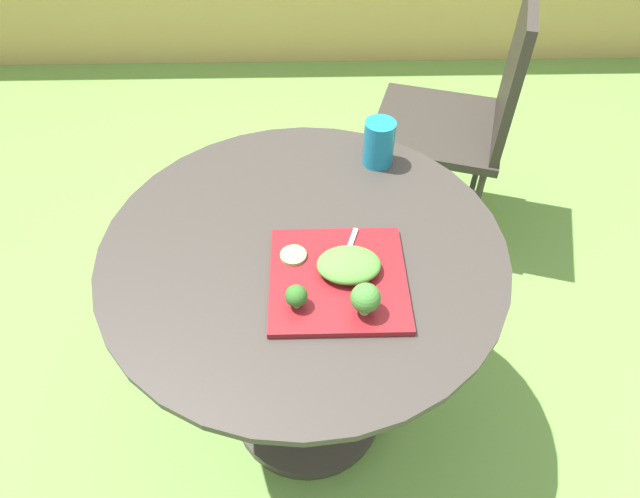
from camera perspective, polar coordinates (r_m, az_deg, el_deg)
name	(u,v)px	position (r m, az deg, el deg)	size (l,w,h in m)	color
ground_plane	(308,408)	(1.75, -1.21, -16.06)	(12.00, 12.00, 0.00)	#669342
patio_table	(306,321)	(1.37, -1.50, -7.46)	(0.86, 0.86, 0.72)	#38332D
patio_chair	(469,108)	(1.99, 15.17, 13.92)	(0.55, 0.55, 0.90)	#332D28
salad_plate	(338,279)	(1.09, 1.88, -3.09)	(0.27, 0.27, 0.01)	maroon
drinking_glass	(379,145)	(1.34, 6.08, 10.62)	(0.07, 0.07, 0.11)	teal
fork	(345,260)	(1.11, 2.57, -1.15)	(0.06, 0.15, 0.00)	silver
lettuce_mound	(349,265)	(1.08, 2.99, -1.64)	(0.13, 0.10, 0.04)	#519338
broccoli_floret_0	(366,298)	(1.00, 4.73, -5.09)	(0.06, 0.06, 0.07)	#99B770
broccoli_floret_1	(296,296)	(1.02, -2.47, -4.88)	(0.04, 0.04, 0.05)	#99B770
cucumber_slice_0	(293,255)	(1.12, -2.77, -0.65)	(0.05, 0.05, 0.01)	#8EB766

